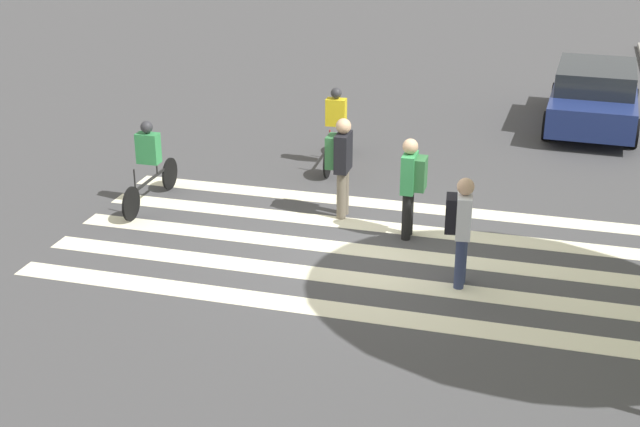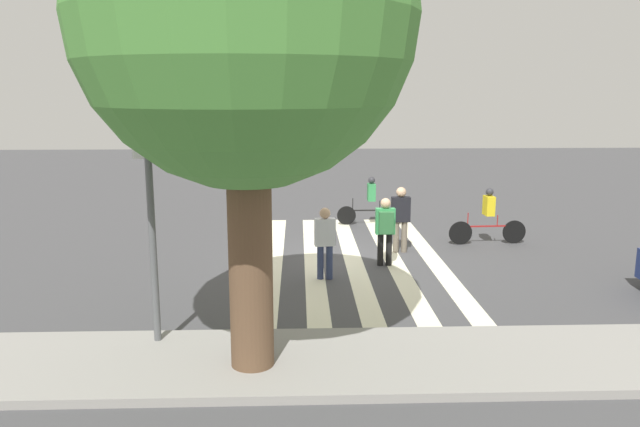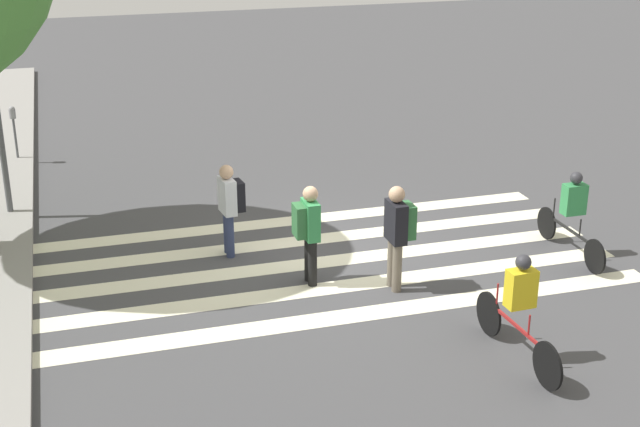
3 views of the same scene
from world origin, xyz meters
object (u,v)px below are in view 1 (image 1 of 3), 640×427
object	(u,v)px
pedestrian_child_with_backpack	(461,223)
car_parked_dark_suv	(594,95)
pedestrian_adult_tall_backpack	(411,181)
cyclist_far_lane	(336,124)
pedestrian_adult_yellow_jacket	(341,160)
cyclist_near_curb	(149,159)

from	to	relation	value
pedestrian_child_with_backpack	car_parked_dark_suv	bearing A→B (deg)	160.98
pedestrian_adult_tall_backpack	cyclist_far_lane	world-z (taller)	pedestrian_adult_tall_backpack
pedestrian_adult_yellow_jacket	car_parked_dark_suv	xyz separation A→B (m)	(-6.87, 4.28, -0.30)
pedestrian_adult_yellow_jacket	pedestrian_child_with_backpack	bearing A→B (deg)	46.84
pedestrian_adult_tall_backpack	car_parked_dark_suv	xyz separation A→B (m)	(-7.47, 2.94, -0.26)
pedestrian_adult_yellow_jacket	cyclist_far_lane	bearing A→B (deg)	-164.48
cyclist_far_lane	car_parked_dark_suv	size ratio (longest dim) A/B	0.51
pedestrian_adult_tall_backpack	pedestrian_child_with_backpack	xyz separation A→B (m)	(1.54, 1.00, -0.01)
pedestrian_child_with_backpack	cyclist_far_lane	bearing A→B (deg)	-153.68
car_parked_dark_suv	cyclist_near_curb	bearing A→B (deg)	-44.88
cyclist_far_lane	cyclist_near_curb	xyz separation A→B (m)	(3.02, -2.68, -0.01)
cyclist_far_lane	car_parked_dark_suv	world-z (taller)	cyclist_far_lane
pedestrian_adult_tall_backpack	car_parked_dark_suv	size ratio (longest dim) A/B	0.39
pedestrian_child_with_backpack	cyclist_far_lane	world-z (taller)	pedestrian_child_with_backpack
pedestrian_child_with_backpack	cyclist_far_lane	distance (m)	5.70
pedestrian_child_with_backpack	cyclist_far_lane	size ratio (longest dim) A/B	0.76
cyclist_far_lane	cyclist_near_curb	bearing A→B (deg)	-44.35
pedestrian_adult_yellow_jacket	pedestrian_child_with_backpack	size ratio (longest dim) A/B	1.06
pedestrian_adult_yellow_jacket	cyclist_near_curb	world-z (taller)	pedestrian_adult_yellow_jacket
cyclist_near_curb	pedestrian_child_with_backpack	bearing A→B (deg)	73.17
pedestrian_adult_yellow_jacket	pedestrian_child_with_backpack	distance (m)	3.17
pedestrian_child_with_backpack	cyclist_near_curb	world-z (taller)	pedestrian_child_with_backpack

